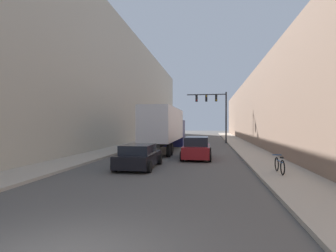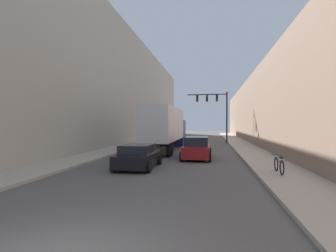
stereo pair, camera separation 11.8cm
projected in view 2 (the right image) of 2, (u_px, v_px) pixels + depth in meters
name	position (u px, v px, depth m)	size (l,w,h in m)	color
sidewalk_right	(240.00, 144.00, 33.04)	(2.81, 80.00, 0.15)	#B2A899
sidewalk_left	(142.00, 143.00, 35.15)	(2.81, 80.00, 0.15)	#B2A899
building_right	(277.00, 109.00, 32.28)	(6.00, 80.00, 8.97)	#997A66
building_left	(110.00, 87.00, 35.82)	(6.00, 80.00, 15.45)	#BCB29E
semi_truck	(166.00, 127.00, 25.60)	(2.48, 12.90, 4.04)	silver
sedan_car	(138.00, 156.00, 15.38)	(2.15, 4.26, 1.38)	black
suv_car	(197.00, 148.00, 19.44)	(2.13, 4.58, 1.63)	maroon
traffic_signal_gantry	(217.00, 107.00, 35.43)	(5.39, 0.35, 6.90)	black
parked_bicycle	(279.00, 165.00, 12.90)	(0.44, 1.82, 0.86)	black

